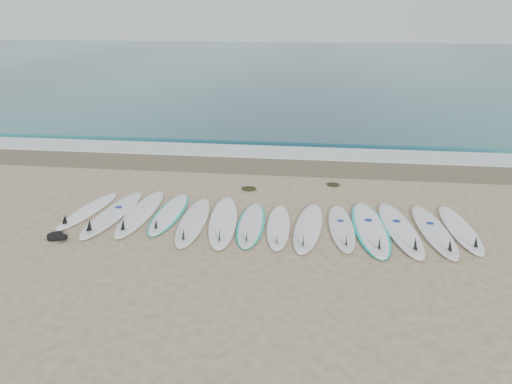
# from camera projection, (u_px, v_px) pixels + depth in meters

# --- Properties ---
(ground) EXTENTS (120.00, 120.00, 0.00)m
(ground) POSITION_uv_depth(u_px,v_px,m) (266.00, 223.00, 10.55)
(ground) COLOR tan
(ocean) EXTENTS (120.00, 55.00, 0.03)m
(ocean) POSITION_uv_depth(u_px,v_px,m) (309.00, 64.00, 40.79)
(ocean) COLOR #215A63
(ocean) RESTS_ON ground
(wet_sand_band) EXTENTS (120.00, 1.80, 0.01)m
(wet_sand_band) POSITION_uv_depth(u_px,v_px,m) (281.00, 166.00, 14.36)
(wet_sand_band) COLOR brown
(wet_sand_band) RESTS_ON ground
(foam_band) EXTENTS (120.00, 1.40, 0.04)m
(foam_band) POSITION_uv_depth(u_px,v_px,m) (285.00, 153.00, 15.66)
(foam_band) COLOR silver
(foam_band) RESTS_ON ground
(wave_crest) EXTENTS (120.00, 1.00, 0.10)m
(wave_crest) POSITION_uv_depth(u_px,v_px,m) (288.00, 140.00, 17.05)
(wave_crest) COLOR #215A63
(wave_crest) RESTS_ON ground
(surfboard_0) EXTENTS (0.79, 2.35, 0.30)m
(surfboard_0) POSITION_uv_depth(u_px,v_px,m) (87.00, 211.00, 11.07)
(surfboard_0) COLOR white
(surfboard_0) RESTS_ON ground
(surfboard_1) EXTENTS (0.77, 2.78, 0.35)m
(surfboard_1) POSITION_uv_depth(u_px,v_px,m) (112.00, 214.00, 10.86)
(surfboard_1) COLOR silver
(surfboard_1) RESTS_ON ground
(surfboard_2) EXTENTS (0.58, 2.75, 0.35)m
(surfboard_2) POSITION_uv_depth(u_px,v_px,m) (140.00, 213.00, 10.92)
(surfboard_2) COLOR white
(surfboard_2) RESTS_ON ground
(surfboard_3) EXTENTS (0.59, 2.43, 0.31)m
(surfboard_3) POSITION_uv_depth(u_px,v_px,m) (169.00, 214.00, 10.94)
(surfboard_3) COLOR white
(surfboard_3) RESTS_ON ground
(surfboard_4) EXTENTS (0.69, 2.66, 0.34)m
(surfboard_4) POSITION_uv_depth(u_px,v_px,m) (193.00, 222.00, 10.48)
(surfboard_4) COLOR white
(surfboard_4) RESTS_ON ground
(surfboard_5) EXTENTS (0.92, 2.85, 0.36)m
(surfboard_5) POSITION_uv_depth(u_px,v_px,m) (223.00, 222.00, 10.49)
(surfboard_5) COLOR white
(surfboard_5) RESTS_ON ground
(surfboard_6) EXTENTS (0.66, 2.38, 0.30)m
(surfboard_6) POSITION_uv_depth(u_px,v_px,m) (251.00, 224.00, 10.39)
(surfboard_6) COLOR white
(surfboard_6) RESTS_ON ground
(surfboard_7) EXTENTS (0.60, 2.32, 0.29)m
(surfboard_7) POSITION_uv_depth(u_px,v_px,m) (278.00, 227.00, 10.26)
(surfboard_7) COLOR white
(surfboard_7) RESTS_ON ground
(surfboard_8) EXTENTS (0.74, 2.63, 0.33)m
(surfboard_8) POSITION_uv_depth(u_px,v_px,m) (308.00, 228.00, 10.21)
(surfboard_8) COLOR white
(surfboard_8) RESTS_ON ground
(surfboard_9) EXTENTS (0.65, 2.44, 0.31)m
(surfboard_9) POSITION_uv_depth(u_px,v_px,m) (342.00, 228.00, 10.21)
(surfboard_9) COLOR silver
(surfboard_9) RESTS_ON ground
(surfboard_10) EXTENTS (0.87, 2.88, 0.36)m
(surfboard_10) POSITION_uv_depth(u_px,v_px,m) (370.00, 228.00, 10.19)
(surfboard_10) COLOR white
(surfboard_10) RESTS_ON ground
(surfboard_11) EXTENTS (0.92, 2.86, 0.36)m
(surfboard_11) POSITION_uv_depth(u_px,v_px,m) (401.00, 229.00, 10.11)
(surfboard_11) COLOR white
(surfboard_11) RESTS_ON ground
(surfboard_12) EXTENTS (0.78, 2.70, 0.34)m
(surfboard_12) POSITION_uv_depth(u_px,v_px,m) (435.00, 231.00, 10.03)
(surfboard_12) COLOR white
(surfboard_12) RESTS_ON ground
(surfboard_13) EXTENTS (0.65, 2.50, 0.32)m
(surfboard_13) POSITION_uv_depth(u_px,v_px,m) (461.00, 230.00, 10.13)
(surfboard_13) COLOR white
(surfboard_13) RESTS_ON ground
(seaweed_near) EXTENTS (0.37, 0.29, 0.07)m
(seaweed_near) POSITION_uv_depth(u_px,v_px,m) (249.00, 188.00, 12.49)
(seaweed_near) COLOR black
(seaweed_near) RESTS_ON ground
(seaweed_far) EXTENTS (0.34, 0.26, 0.07)m
(seaweed_far) POSITION_uv_depth(u_px,v_px,m) (333.00, 184.00, 12.80)
(seaweed_far) COLOR black
(seaweed_far) RESTS_ON ground
(leash_coil) EXTENTS (0.46, 0.36, 0.11)m
(leash_coil) POSITION_uv_depth(u_px,v_px,m) (57.00, 237.00, 9.82)
(leash_coil) COLOR black
(leash_coil) RESTS_ON ground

